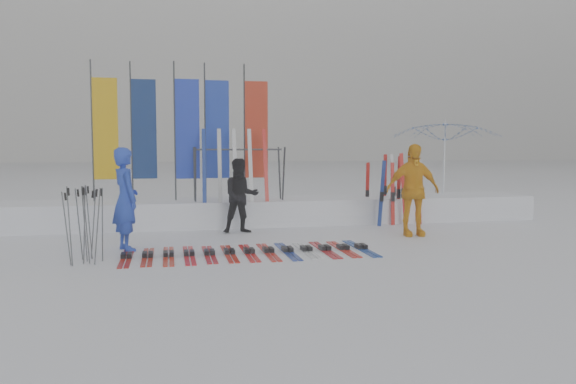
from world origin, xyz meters
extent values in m
plane|color=white|center=(0.00, 0.00, 0.00)|extent=(120.00, 120.00, 0.00)
cube|color=white|center=(0.00, 4.60, 0.30)|extent=(14.00, 1.60, 0.60)
imported|color=blue|center=(-2.74, 1.66, 0.92)|extent=(0.66, 0.79, 1.83)
imported|color=black|center=(-0.48, 3.25, 0.80)|extent=(0.81, 0.65, 1.60)
imported|color=#F5A610|center=(2.96, 2.14, 0.95)|extent=(1.15, 0.54, 1.91)
imported|color=white|center=(5.22, 5.10, 1.30)|extent=(3.70, 3.74, 2.60)
cube|color=#AE180D|center=(-2.69, 0.92, 0.04)|extent=(0.17, 1.65, 0.07)
cube|color=#AD1C0D|center=(-2.35, 0.92, 0.04)|extent=(0.17, 1.59, 0.07)
cube|color=red|center=(-2.01, 0.92, 0.04)|extent=(0.17, 1.68, 0.07)
cube|color=red|center=(-1.66, 0.92, 0.04)|extent=(0.17, 1.69, 0.07)
cube|color=#AF0E11|center=(-1.32, 0.92, 0.04)|extent=(0.17, 1.58, 0.07)
cube|color=red|center=(-0.98, 0.92, 0.04)|extent=(0.17, 1.60, 0.07)
cube|color=red|center=(-0.64, 0.92, 0.04)|extent=(0.17, 1.62, 0.07)
cube|color=red|center=(-0.30, 0.92, 0.04)|extent=(0.17, 1.68, 0.07)
cube|color=navy|center=(0.04, 0.92, 0.04)|extent=(0.17, 1.69, 0.07)
cube|color=silver|center=(0.38, 0.92, 0.04)|extent=(0.17, 1.56, 0.07)
cube|color=#AF0E13|center=(0.73, 0.92, 0.04)|extent=(0.17, 1.65, 0.07)
cube|color=red|center=(1.07, 0.92, 0.04)|extent=(0.17, 1.61, 0.07)
cube|color=#153B95|center=(1.41, 0.92, 0.04)|extent=(0.17, 1.69, 0.07)
cylinder|color=#595B60|center=(-3.29, 0.60, 0.62)|extent=(0.07, 0.06, 1.24)
cylinder|color=#595B60|center=(-3.09, 0.54, 0.61)|extent=(0.12, 0.16, 1.20)
cylinder|color=#595B60|center=(-3.43, 0.98, 0.59)|extent=(0.12, 0.13, 1.17)
cylinder|color=#595B60|center=(-3.50, 0.51, 0.62)|extent=(0.09, 0.13, 1.24)
cylinder|color=#595B60|center=(-3.32, 0.80, 0.61)|extent=(0.08, 0.07, 1.22)
cylinder|color=#595B60|center=(-3.55, 0.55, 0.58)|extent=(0.13, 0.10, 1.15)
cylinder|color=#595B60|center=(-3.27, 0.66, 0.62)|extent=(0.10, 0.13, 1.23)
cylinder|color=#595B60|center=(-3.21, 1.02, 0.57)|extent=(0.12, 0.02, 1.15)
cylinder|color=#595B60|center=(-3.03, 0.69, 0.60)|extent=(0.06, 0.15, 1.20)
cylinder|color=#595B60|center=(-3.28, 1.02, 0.61)|extent=(0.11, 0.12, 1.22)
cylinder|color=#383A3F|center=(-3.65, 4.78, 2.20)|extent=(0.04, 0.04, 3.20)
cube|color=#DBA60B|center=(-3.36, 4.78, 2.25)|extent=(0.55, 0.03, 2.30)
cylinder|color=#383A3F|center=(-2.80, 4.89, 2.20)|extent=(0.04, 0.04, 3.20)
cube|color=navy|center=(-2.51, 4.89, 2.25)|extent=(0.55, 0.03, 2.30)
cylinder|color=#383A3F|center=(-1.82, 4.66, 2.20)|extent=(0.04, 0.04, 3.20)
cube|color=#1932BB|center=(-1.53, 4.66, 2.25)|extent=(0.55, 0.03, 2.30)
cylinder|color=#383A3F|center=(-1.12, 4.77, 2.20)|extent=(0.04, 0.04, 3.20)
cube|color=#1734AC|center=(-0.83, 4.77, 2.25)|extent=(0.55, 0.03, 2.30)
cylinder|color=#383A3F|center=(-0.19, 4.76, 2.20)|extent=(0.04, 0.04, 3.20)
cube|color=red|center=(0.10, 4.76, 2.25)|extent=(0.55, 0.03, 2.30)
cylinder|color=#383A3F|center=(-1.40, 3.95, 1.23)|extent=(0.04, 0.30, 1.23)
cylinder|color=#383A3F|center=(-1.40, 4.45, 1.23)|extent=(0.04, 0.30, 1.23)
cylinder|color=#383A3F|center=(0.60, 3.95, 1.23)|extent=(0.04, 0.30, 1.23)
cylinder|color=#383A3F|center=(0.60, 4.45, 1.23)|extent=(0.04, 0.30, 1.23)
cylinder|color=#383A3F|center=(-0.40, 4.20, 1.78)|extent=(2.00, 0.04, 0.04)
cube|color=red|center=(3.41, 3.63, 0.85)|extent=(0.09, 0.03, 1.69)
cube|color=red|center=(3.19, 3.75, 0.74)|extent=(0.09, 0.02, 1.47)
cube|color=silver|center=(4.12, 4.30, 0.76)|extent=(0.09, 0.04, 1.53)
cube|color=silver|center=(3.73, 3.81, 0.81)|extent=(0.09, 0.02, 1.62)
cube|color=navy|center=(2.86, 3.61, 0.76)|extent=(0.09, 0.04, 1.53)
cube|color=red|center=(3.38, 4.72, 0.83)|extent=(0.09, 0.03, 1.65)
cube|color=red|center=(3.36, 3.81, 0.81)|extent=(0.09, 0.02, 1.62)
cube|color=silver|center=(3.50, 4.42, 0.83)|extent=(0.09, 0.02, 1.66)
cube|color=silver|center=(3.83, 4.07, 0.82)|extent=(0.09, 0.03, 1.64)
cube|color=red|center=(2.86, 4.58, 0.73)|extent=(0.09, 0.04, 1.45)
cube|color=red|center=(3.85, 3.75, 0.83)|extent=(0.09, 0.04, 1.66)
camera|label=1|loc=(-1.99, -8.63, 1.85)|focal=35.00mm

